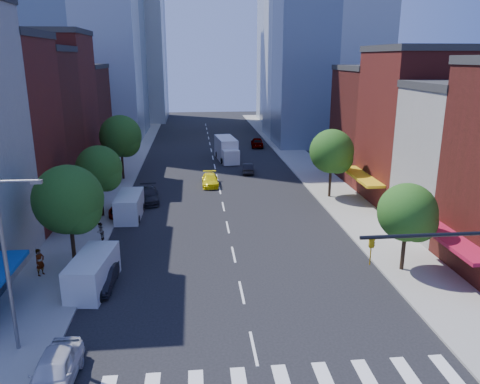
{
  "coord_description": "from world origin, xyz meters",
  "views": [
    {
      "loc": [
        -2.79,
        -20.78,
        14.44
      ],
      "look_at": [
        0.47,
        11.83,
        5.0
      ],
      "focal_mm": 35.0,
      "sensor_mm": 36.0,
      "label": 1
    }
  ],
  "objects_px": {
    "parked_car_front": "(54,372)",
    "pedestrian_near": "(40,262)",
    "parked_car_second": "(103,278)",
    "traffic_car_far": "(257,142)",
    "box_truck": "(227,150)",
    "cargo_van_far": "(129,206)",
    "traffic_car_oncoming": "(248,168)",
    "parked_car_third": "(125,206)",
    "pedestrian_far": "(100,232)",
    "taxi": "(210,180)",
    "parked_car_rear": "(149,195)",
    "cargo_van_near": "(92,273)"
  },
  "relations": [
    {
      "from": "pedestrian_far",
      "to": "taxi",
      "type": "bearing_deg",
      "value": 154.09
    },
    {
      "from": "cargo_van_near",
      "to": "box_truck",
      "type": "distance_m",
      "value": 40.39
    },
    {
      "from": "parked_car_front",
      "to": "taxi",
      "type": "distance_m",
      "value": 35.22
    },
    {
      "from": "parked_car_front",
      "to": "cargo_van_far",
      "type": "bearing_deg",
      "value": 90.22
    },
    {
      "from": "pedestrian_near",
      "to": "cargo_van_near",
      "type": "bearing_deg",
      "value": -87.83
    },
    {
      "from": "taxi",
      "to": "pedestrian_near",
      "type": "bearing_deg",
      "value": -118.38
    },
    {
      "from": "parked_car_second",
      "to": "traffic_car_far",
      "type": "distance_m",
      "value": 51.23
    },
    {
      "from": "box_truck",
      "to": "parked_car_second",
      "type": "bearing_deg",
      "value": -111.77
    },
    {
      "from": "parked_car_third",
      "to": "pedestrian_far",
      "type": "height_order",
      "value": "pedestrian_far"
    },
    {
      "from": "parked_car_front",
      "to": "pedestrian_far",
      "type": "xyz_separation_m",
      "value": [
        -1.14,
        17.5,
        0.13
      ]
    },
    {
      "from": "parked_car_second",
      "to": "traffic_car_oncoming",
      "type": "height_order",
      "value": "parked_car_second"
    },
    {
      "from": "cargo_van_near",
      "to": "cargo_van_far",
      "type": "bearing_deg",
      "value": 94.37
    },
    {
      "from": "parked_car_third",
      "to": "cargo_van_far",
      "type": "relative_size",
      "value": 1.02
    },
    {
      "from": "traffic_car_far",
      "to": "pedestrian_near",
      "type": "relative_size",
      "value": 2.53
    },
    {
      "from": "parked_car_third",
      "to": "pedestrian_near",
      "type": "relative_size",
      "value": 2.88
    },
    {
      "from": "pedestrian_near",
      "to": "parked_car_second",
      "type": "bearing_deg",
      "value": -82.48
    },
    {
      "from": "cargo_van_far",
      "to": "pedestrian_near",
      "type": "relative_size",
      "value": 2.82
    },
    {
      "from": "parked_car_second",
      "to": "parked_car_rear",
      "type": "relative_size",
      "value": 0.81
    },
    {
      "from": "pedestrian_far",
      "to": "parked_car_front",
      "type": "bearing_deg",
      "value": 7.44
    },
    {
      "from": "parked_car_rear",
      "to": "traffic_car_oncoming",
      "type": "bearing_deg",
      "value": 38.09
    },
    {
      "from": "parked_car_third",
      "to": "parked_car_rear",
      "type": "relative_size",
      "value": 1.1
    },
    {
      "from": "traffic_car_oncoming",
      "to": "parked_car_second",
      "type": "bearing_deg",
      "value": 71.97
    },
    {
      "from": "parked_car_rear",
      "to": "pedestrian_far",
      "type": "relative_size",
      "value": 3.25
    },
    {
      "from": "taxi",
      "to": "pedestrian_far",
      "type": "relative_size",
      "value": 3.01
    },
    {
      "from": "cargo_van_far",
      "to": "taxi",
      "type": "height_order",
      "value": "cargo_van_far"
    },
    {
      "from": "parked_car_third",
      "to": "pedestrian_near",
      "type": "distance_m",
      "value": 13.83
    },
    {
      "from": "cargo_van_far",
      "to": "traffic_car_oncoming",
      "type": "height_order",
      "value": "cargo_van_far"
    },
    {
      "from": "parked_car_second",
      "to": "traffic_car_far",
      "type": "bearing_deg",
      "value": 72.61
    },
    {
      "from": "cargo_van_far",
      "to": "pedestrian_near",
      "type": "distance_m",
      "value": 12.71
    },
    {
      "from": "taxi",
      "to": "box_truck",
      "type": "xyz_separation_m",
      "value": [
        2.95,
        13.94,
        0.86
      ]
    },
    {
      "from": "parked_car_third",
      "to": "pedestrian_near",
      "type": "xyz_separation_m",
      "value": [
        -3.9,
        -13.26,
        0.34
      ]
    },
    {
      "from": "parked_car_front",
      "to": "pedestrian_far",
      "type": "height_order",
      "value": "pedestrian_far"
    },
    {
      "from": "parked_car_front",
      "to": "traffic_car_far",
      "type": "distance_m",
      "value": 60.52
    },
    {
      "from": "parked_car_front",
      "to": "parked_car_second",
      "type": "height_order",
      "value": "parked_car_front"
    },
    {
      "from": "parked_car_rear",
      "to": "traffic_car_far",
      "type": "relative_size",
      "value": 1.04
    },
    {
      "from": "cargo_van_far",
      "to": "traffic_car_far",
      "type": "xyz_separation_m",
      "value": [
        16.72,
        34.59,
        -0.3
      ]
    },
    {
      "from": "traffic_car_oncoming",
      "to": "traffic_car_far",
      "type": "distance_m",
      "value": 18.49
    },
    {
      "from": "parked_car_rear",
      "to": "traffic_car_far",
      "type": "height_order",
      "value": "traffic_car_far"
    },
    {
      "from": "parked_car_rear",
      "to": "traffic_car_oncoming",
      "type": "distance_m",
      "value": 16.44
    },
    {
      "from": "cargo_van_far",
      "to": "parked_car_second",
      "type": "bearing_deg",
      "value": -88.98
    },
    {
      "from": "traffic_car_far",
      "to": "pedestrian_near",
      "type": "bearing_deg",
      "value": 70.19
    },
    {
      "from": "box_truck",
      "to": "parked_car_rear",
      "type": "bearing_deg",
      "value": -121.81
    },
    {
      "from": "cargo_van_near",
      "to": "traffic_car_oncoming",
      "type": "bearing_deg",
      "value": 72.67
    },
    {
      "from": "parked_car_front",
      "to": "parked_car_third",
      "type": "bearing_deg",
      "value": 91.6
    },
    {
      "from": "parked_car_front",
      "to": "pedestrian_near",
      "type": "bearing_deg",
      "value": 110.57
    },
    {
      "from": "taxi",
      "to": "box_truck",
      "type": "relative_size",
      "value": 0.56
    },
    {
      "from": "parked_car_front",
      "to": "traffic_car_far",
      "type": "relative_size",
      "value": 0.96
    },
    {
      "from": "parked_car_front",
      "to": "traffic_car_far",
      "type": "height_order",
      "value": "traffic_car_far"
    },
    {
      "from": "parked_car_front",
      "to": "pedestrian_near",
      "type": "distance_m",
      "value": 12.24
    },
    {
      "from": "traffic_car_far",
      "to": "box_truck",
      "type": "distance_m",
      "value": 11.51
    }
  ]
}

